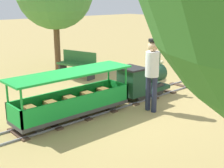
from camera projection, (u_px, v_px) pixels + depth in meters
The scene contains 6 objects.
ground_plane at pixel (117, 105), 7.36m from camera, with size 60.00×60.00×0.00m, color #A38C51.
track at pixel (106, 108), 7.11m from camera, with size 0.69×6.40×0.04m.
locomotive at pixel (142, 79), 7.76m from camera, with size 0.65×1.45×1.06m.
passenger_car at pixel (72, 99), 6.43m from camera, with size 0.75×2.70×0.97m.
conductor_person at pixel (152, 69), 6.72m from camera, with size 0.30×0.30×1.62m.
park_bench at pixel (77, 64), 9.82m from camera, with size 1.36×0.75×0.82m.
Camera 1 is at (5.12, -4.70, 2.47)m, focal length 49.62 mm.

